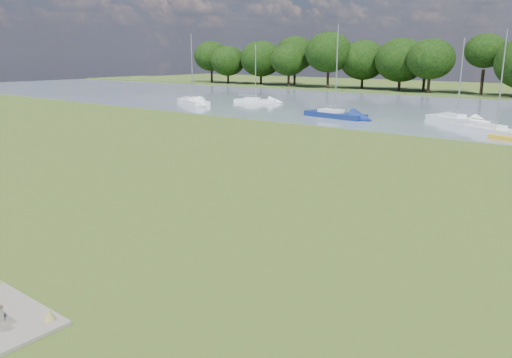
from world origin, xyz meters
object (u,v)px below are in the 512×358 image
Objects in this scene: sailboat_3 at (456,118)px; kayak at (509,139)px; sailboat_0 at (334,113)px; sailboat_4 at (255,100)px; sailboat_2 at (495,129)px; sailboat_6 at (193,100)px.

kayak is at bearing -28.58° from sailboat_3.
sailboat_0 is 1.18× the size of sailboat_3.
kayak is at bearing -42.22° from sailboat_4.
sailboat_2 is 38.88m from sailboat_6.
sailboat_6 is at bearing -152.24° from sailboat_3.
sailboat_4 reaches higher than kayak.
sailboat_0 reaches higher than kayak.
sailboat_4 is (-28.26, 3.79, -0.04)m from sailboat_3.
sailboat_4 is 8.59m from sailboat_6.
sailboat_0 is 18.59m from sailboat_4.
sailboat_2 is (-1.74, 3.04, 0.28)m from kayak.
sailboat_2 is at bearing 139.96° from kayak.
sailboat_3 reaches higher than sailboat_4.
kayak is 0.40× the size of sailboat_4.
sailboat_6 is at bearing -174.73° from sailboat_0.
sailboat_0 is at bearing -159.85° from sailboat_2.
sailboat_4 is at bearing -170.53° from sailboat_2.
sailboat_2 is at bearing -38.39° from sailboat_4.
sailboat_6 is at bearing -167.86° from kayak.
sailboat_0 reaches higher than sailboat_2.
sailboat_6 reaches higher than sailboat_4.
sailboat_3 reaches higher than kayak.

